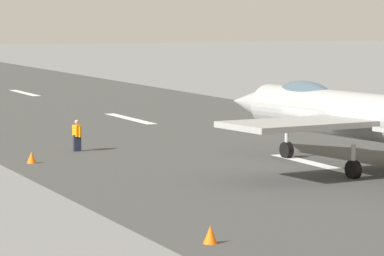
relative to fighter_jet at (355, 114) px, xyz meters
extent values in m
plane|color=slate|center=(2.51, 0.53, -2.46)|extent=(400.00, 400.00, 0.00)
cube|color=#40413F|center=(2.51, 0.53, -2.45)|extent=(240.00, 26.00, 0.02)
cube|color=white|center=(2.16, 0.53, -2.44)|extent=(8.00, 0.70, 0.00)
cube|color=white|center=(26.57, 0.53, -2.44)|extent=(8.00, 0.70, 0.00)
cube|color=white|center=(52.51, 0.53, -2.44)|extent=(8.00, 0.70, 0.00)
cylinder|color=#979998|center=(-0.13, -0.02, -0.07)|extent=(13.37, 3.76, 1.98)
cone|color=#979998|center=(7.92, 1.09, -0.07)|extent=(3.25, 2.08, 1.68)
ellipsoid|color=#3F5160|center=(3.56, 0.49, 0.68)|extent=(3.72, 1.58, 1.10)
cube|color=#979998|center=(-1.65, 3.68, -0.17)|extent=(4.15, 6.17, 0.24)
cylinder|color=silver|center=(4.90, 0.67, -1.76)|extent=(0.18, 0.18, 1.40)
cylinder|color=black|center=(4.90, 0.67, -2.08)|extent=(0.79, 0.40, 0.76)
cylinder|color=silver|center=(-2.14, 1.32, -1.76)|extent=(0.18, 0.18, 1.40)
cylinder|color=black|center=(-2.14, 1.32, -2.08)|extent=(0.79, 0.40, 0.76)
cube|color=#1E2338|center=(11.22, 8.88, -2.05)|extent=(0.24, 0.36, 0.82)
cube|color=orange|center=(11.22, 8.88, -1.44)|extent=(0.48, 0.35, 0.56)
sphere|color=tan|center=(11.22, 8.88, -1.01)|extent=(0.22, 0.22, 0.22)
cylinder|color=orange|center=(10.92, 8.83, -1.47)|extent=(0.10, 0.10, 0.53)
cylinder|color=orange|center=(11.51, 8.94, -1.47)|extent=(0.10, 0.10, 0.53)
cone|color=orange|center=(-12.05, 12.13, -2.18)|extent=(0.44, 0.44, 0.55)
cone|color=orange|center=(7.67, 12.13, -2.18)|extent=(0.44, 0.44, 0.55)
camera|label=1|loc=(-42.38, 25.68, 4.28)|focal=107.86mm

